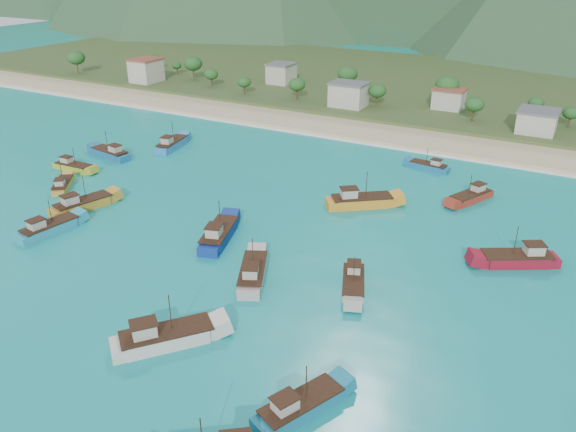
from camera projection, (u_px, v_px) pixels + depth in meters
The scene contains 21 objects.
ground at pixel (249, 289), 78.18m from camera, with size 600.00×600.00×0.00m, color #0D8F85.
beach at pixel (417, 139), 140.88m from camera, with size 400.00×18.00×1.20m, color beige.
land at pixel (470, 91), 189.30m from camera, with size 400.00×110.00×2.40m, color #385123.
surf_line at pixel (405, 149), 133.34m from camera, with size 400.00×2.50×0.08m, color white.
village at pixel (453, 102), 155.78m from camera, with size 221.67×29.38×7.40m.
vegetation at pixel (390, 92), 164.78m from camera, with size 276.26×26.35×9.06m.
boat_0 at pixel (429, 167), 121.10m from camera, with size 8.86×3.72×5.08m.
boat_2 at pixel (253, 274), 80.28m from camera, with size 7.75×11.42×6.55m.
boat_3 at pixel (172, 145), 134.06m from camera, with size 5.37×11.68×6.65m.
boat_4 at pixel (165, 338), 66.80m from camera, with size 10.56×11.67×7.20m.
boat_6 at pixel (82, 205), 102.05m from camera, with size 6.39×11.85×6.71m.
boat_7 at pixel (73, 167), 120.61m from camera, with size 9.46×3.12×5.53m.
boat_8 at pixel (360, 202), 103.20m from camera, with size 12.00×10.33×7.27m.
boat_13 at pixel (63, 186), 111.28m from camera, with size 7.25×8.54×5.15m.
boat_14 at pixel (518, 259), 84.02m from camera, with size 11.62×8.61×6.76m.
boat_21 at pixel (111, 154), 128.13m from camera, with size 11.19×4.89×6.39m.
boat_23 at pixel (300, 408), 56.92m from camera, with size 6.91×10.56×6.04m.
boat_25 at pixel (49, 229), 93.54m from camera, with size 4.60×10.84×6.20m.
boat_27 at pixel (219, 235), 91.16m from camera, with size 6.92×12.36×7.01m.
boat_28 at pixel (353, 283), 78.31m from camera, with size 6.26×10.05×5.72m.
boat_29 at pixel (471, 197), 105.65m from camera, with size 6.89×10.41×5.96m.
Camera 1 is at (36.55, -55.63, 42.60)m, focal length 35.00 mm.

